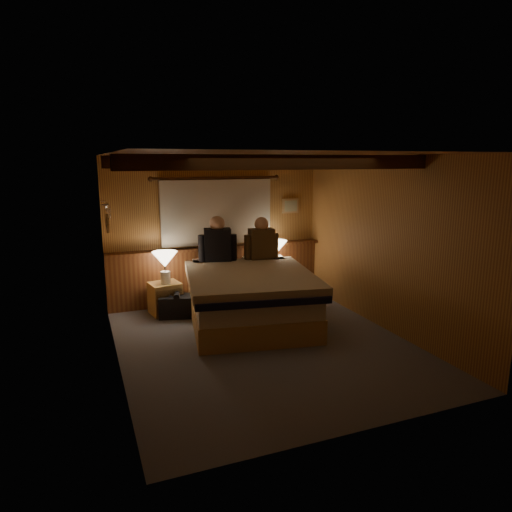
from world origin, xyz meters
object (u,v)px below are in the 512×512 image
duffel_bag (177,306)px  nightstand_left (165,298)px  bed (249,296)px  person_left (218,243)px  lamp_right (275,249)px  nightstand_right (278,284)px  person_right (261,242)px  lamp_left (165,261)px

duffel_bag → nightstand_left: bearing=137.9°
bed → nightstand_left: (-1.07, 0.82, -0.15)m
person_left → duffel_bag: bearing=-149.3°
nightstand_left → person_left: person_left is taller
bed → lamp_right: 1.33m
nightstand_right → person_left: bearing=174.3°
bed → nightstand_right: (0.87, 0.90, -0.15)m
bed → person_right: bearing=66.2°
person_left → lamp_right: bearing=17.9°
lamp_right → person_right: bearing=-151.2°
bed → person_right: 1.11m
nightstand_left → person_left: (0.86, 0.02, 0.81)m
lamp_left → person_right: (1.56, -0.03, 0.21)m
person_left → lamp_left: bearing=-162.8°
person_right → duffel_bag: person_right is taller
lamp_right → lamp_left: bearing=-175.3°
bed → duffel_bag: size_ratio=4.13×
nightstand_left → nightstand_right: 1.95m
lamp_left → person_right: size_ratio=0.70×
nightstand_left → lamp_left: size_ratio=1.02×
nightstand_right → duffel_bag: 1.83m
nightstand_right → person_right: bearing=-166.8°
nightstand_left → nightstand_right: size_ratio=0.98×
nightstand_right → person_right: person_right is taller
lamp_left → person_left: person_left is taller
lamp_left → lamp_right: (1.89, 0.15, 0.02)m
bed → person_right: (0.50, 0.75, 0.64)m
person_left → duffel_bag: 1.17m
person_left → person_right: person_left is taller
bed → lamp_left: lamp_left is taller
bed → duffel_bag: bearing=156.8°
person_left → duffel_bag: person_left is taller
person_right → nightstand_left: bearing=-179.8°
person_right → person_left: bearing=175.4°
lamp_right → person_right: size_ratio=0.71×
lamp_left → duffel_bag: lamp_left is taller
nightstand_right → lamp_right: lamp_right is taller
nightstand_left → lamp_left: lamp_left is taller
bed → person_left: size_ratio=3.36×
duffel_bag → lamp_left: bearing=141.7°
bed → nightstand_left: bearing=152.6°
duffel_bag → person_right: bearing=19.7°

